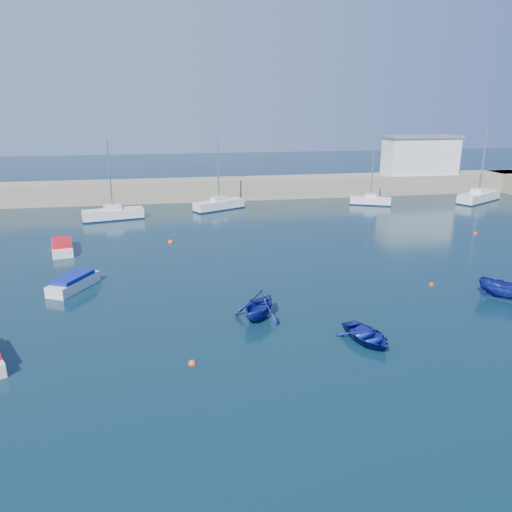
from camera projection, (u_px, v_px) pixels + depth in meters
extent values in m
plane|color=#0B2330|center=(294.00, 378.00, 23.11)|extent=(220.00, 220.00, 0.00)
cube|color=gray|center=(208.00, 189.00, 66.00)|extent=(96.00, 4.50, 2.60)
cube|color=silver|center=(420.00, 156.00, 69.99)|extent=(10.00, 4.00, 5.00)
cube|color=silver|center=(113.00, 214.00, 54.38)|extent=(6.66, 3.20, 1.15)
cylinder|color=#B7BABC|center=(110.00, 175.00, 53.13)|extent=(0.17, 0.17, 7.39)
cube|color=silver|center=(219.00, 205.00, 59.51)|extent=(6.35, 4.44, 1.09)
cylinder|color=#B7BABC|center=(218.00, 170.00, 58.30)|extent=(0.16, 0.16, 7.19)
cube|color=silver|center=(370.00, 201.00, 62.40)|extent=(5.08, 3.31, 0.96)
cylinder|color=#B7BABC|center=(372.00, 174.00, 61.42)|extent=(0.14, 0.14, 5.69)
cube|color=silver|center=(479.00, 197.00, 64.26)|extent=(7.45, 5.54, 1.21)
cylinder|color=#B7BABC|center=(484.00, 159.00, 62.83)|extent=(0.18, 0.18, 8.53)
cube|color=silver|center=(74.00, 284.00, 34.08)|extent=(3.18, 4.27, 0.73)
cube|color=navy|center=(73.00, 277.00, 33.93)|extent=(2.64, 3.33, 0.27)
cube|color=silver|center=(62.00, 247.00, 42.75)|extent=(2.49, 4.83, 0.69)
cube|color=red|center=(62.00, 242.00, 42.61)|extent=(2.18, 3.69, 0.26)
imported|color=navy|center=(367.00, 336.00, 26.51)|extent=(3.23, 3.91, 0.70)
imported|color=navy|center=(258.00, 305.00, 29.19)|extent=(4.33, 4.43, 1.77)
imported|color=navy|center=(507.00, 290.00, 32.07)|extent=(3.41, 3.39, 1.35)
sphere|color=#E94B0C|center=(192.00, 364.00, 24.36)|extent=(0.39, 0.39, 0.39)
sphere|color=#B52B0D|center=(431.00, 285.00, 34.91)|extent=(0.40, 0.40, 0.40)
sphere|color=#E94B0C|center=(171.00, 242.00, 45.62)|extent=(0.51, 0.51, 0.51)
sphere|color=#B52B0D|center=(475.00, 234.00, 48.60)|extent=(0.47, 0.47, 0.47)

